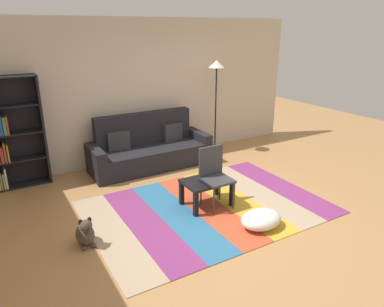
{
  "coord_description": "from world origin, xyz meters",
  "views": [
    {
      "loc": [
        -2.68,
        -3.85,
        2.52
      ],
      "look_at": [
        -0.04,
        0.66,
        0.65
      ],
      "focal_mm": 33.12,
      "sensor_mm": 36.0,
      "label": 1
    }
  ],
  "objects_px": {
    "couch": "(149,149)",
    "coffee_table": "(207,185)",
    "standing_lamp": "(216,76)",
    "folding_chair": "(214,172)",
    "bookshelf": "(6,134)",
    "pouf": "(261,219)",
    "dog": "(85,233)",
    "tv_remote": "(211,178)"
  },
  "relations": [
    {
      "from": "couch",
      "to": "coffee_table",
      "type": "bearing_deg",
      "value": -87.59
    },
    {
      "from": "coffee_table",
      "to": "standing_lamp",
      "type": "distance_m",
      "value": 2.76
    },
    {
      "from": "folding_chair",
      "to": "bookshelf",
      "type": "bearing_deg",
      "value": -163.4
    },
    {
      "from": "couch",
      "to": "bookshelf",
      "type": "relative_size",
      "value": 1.24
    },
    {
      "from": "bookshelf",
      "to": "pouf",
      "type": "xyz_separation_m",
      "value": [
        2.68,
        -3.08,
        -0.79
      ]
    },
    {
      "from": "coffee_table",
      "to": "dog",
      "type": "relative_size",
      "value": 1.77
    },
    {
      "from": "couch",
      "to": "pouf",
      "type": "height_order",
      "value": "couch"
    },
    {
      "from": "dog",
      "to": "standing_lamp",
      "type": "height_order",
      "value": "standing_lamp"
    },
    {
      "from": "dog",
      "to": "tv_remote",
      "type": "xyz_separation_m",
      "value": [
        1.91,
        0.13,
        0.26
      ]
    },
    {
      "from": "couch",
      "to": "coffee_table",
      "type": "height_order",
      "value": "couch"
    },
    {
      "from": "bookshelf",
      "to": "tv_remote",
      "type": "xyz_separation_m",
      "value": [
        2.48,
        -2.17,
        -0.49
      ]
    },
    {
      "from": "couch",
      "to": "bookshelf",
      "type": "distance_m",
      "value": 2.41
    },
    {
      "from": "coffee_table",
      "to": "dog",
      "type": "distance_m",
      "value": 1.83
    },
    {
      "from": "coffee_table",
      "to": "tv_remote",
      "type": "bearing_deg",
      "value": 9.17
    },
    {
      "from": "standing_lamp",
      "to": "coffee_table",
      "type": "bearing_deg",
      "value": -126.74
    },
    {
      "from": "bookshelf",
      "to": "tv_remote",
      "type": "bearing_deg",
      "value": -41.13
    },
    {
      "from": "couch",
      "to": "coffee_table",
      "type": "distance_m",
      "value": 1.9
    },
    {
      "from": "coffee_table",
      "to": "pouf",
      "type": "relative_size",
      "value": 1.21
    },
    {
      "from": "couch",
      "to": "tv_remote",
      "type": "distance_m",
      "value": 1.89
    },
    {
      "from": "couch",
      "to": "dog",
      "type": "xyz_separation_m",
      "value": [
        -1.74,
        -2.01,
        -0.18
      ]
    },
    {
      "from": "bookshelf",
      "to": "couch",
      "type": "bearing_deg",
      "value": -7.06
    },
    {
      "from": "pouf",
      "to": "dog",
      "type": "bearing_deg",
      "value": 159.52
    },
    {
      "from": "dog",
      "to": "coffee_table",
      "type": "bearing_deg",
      "value": 3.51
    },
    {
      "from": "standing_lamp",
      "to": "folding_chair",
      "type": "distance_m",
      "value": 2.66
    },
    {
      "from": "bookshelf",
      "to": "folding_chair",
      "type": "relative_size",
      "value": 2.02
    },
    {
      "from": "standing_lamp",
      "to": "folding_chair",
      "type": "relative_size",
      "value": 2.11
    },
    {
      "from": "tv_remote",
      "to": "pouf",
      "type": "bearing_deg",
      "value": -98.72
    },
    {
      "from": "bookshelf",
      "to": "folding_chair",
      "type": "height_order",
      "value": "bookshelf"
    },
    {
      "from": "folding_chair",
      "to": "pouf",
      "type": "bearing_deg",
      "value": -19.59
    },
    {
      "from": "couch",
      "to": "bookshelf",
      "type": "xyz_separation_m",
      "value": [
        -2.32,
        0.29,
        0.57
      ]
    },
    {
      "from": "folding_chair",
      "to": "coffee_table",
      "type": "bearing_deg",
      "value": -145.21
    },
    {
      "from": "bookshelf",
      "to": "standing_lamp",
      "type": "bearing_deg",
      "value": -3.1
    },
    {
      "from": "standing_lamp",
      "to": "bookshelf",
      "type": "bearing_deg",
      "value": 176.9
    },
    {
      "from": "bookshelf",
      "to": "folding_chair",
      "type": "xyz_separation_m",
      "value": [
        2.5,
        -2.22,
        -0.38
      ]
    },
    {
      "from": "tv_remote",
      "to": "folding_chair",
      "type": "xyz_separation_m",
      "value": [
        0.01,
        -0.06,
        0.12
      ]
    },
    {
      "from": "bookshelf",
      "to": "tv_remote",
      "type": "distance_m",
      "value": 3.33
    },
    {
      "from": "standing_lamp",
      "to": "folding_chair",
      "type": "xyz_separation_m",
      "value": [
        -1.38,
        -2.01,
        -1.05
      ]
    },
    {
      "from": "coffee_table",
      "to": "pouf",
      "type": "height_order",
      "value": "coffee_table"
    },
    {
      "from": "bookshelf",
      "to": "dog",
      "type": "height_order",
      "value": "bookshelf"
    },
    {
      "from": "couch",
      "to": "dog",
      "type": "distance_m",
      "value": 2.66
    },
    {
      "from": "couch",
      "to": "standing_lamp",
      "type": "bearing_deg",
      "value": 2.85
    },
    {
      "from": "coffee_table",
      "to": "folding_chair",
      "type": "bearing_deg",
      "value": -23.49
    }
  ]
}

